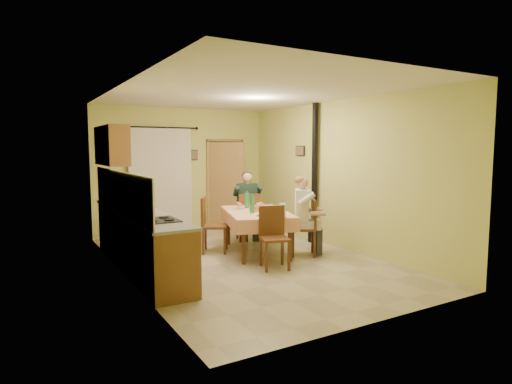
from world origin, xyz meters
TOP-DOWN VIEW (x-y plane):
  - floor at (0.00, 0.00)m, footprint 4.00×6.00m
  - room_shell at (0.00, 0.00)m, footprint 4.04×6.04m
  - kitchen_run at (-1.71, 0.40)m, footprint 0.64×3.64m
  - upper_cabinets at (-1.82, 1.70)m, footprint 0.35×1.40m
  - curtain at (-0.55, 2.90)m, footprint 1.70×0.07m
  - doorway at (1.00, 2.85)m, footprint 0.96×0.57m
  - dining_table at (0.44, 0.41)m, footprint 1.53×2.01m
  - tableware at (0.43, 0.31)m, footprint 0.67×1.66m
  - chair_far at (0.79, 1.39)m, footprint 0.53×0.53m
  - chair_near at (0.16, -0.64)m, footprint 0.53×0.53m
  - chair_right at (1.07, -0.19)m, footprint 0.59×0.59m
  - chair_left at (-0.23, 0.82)m, footprint 0.62×0.62m
  - man_far at (0.80, 1.40)m, footprint 0.64×0.57m
  - man_right at (1.06, -0.18)m, footprint 0.63×0.65m
  - stove_flue at (1.90, 0.60)m, footprint 0.24×0.24m
  - picture_back at (0.25, 2.97)m, footprint 0.19×0.03m
  - picture_right at (1.97, 1.20)m, footprint 0.03×0.31m

SIDE VIEW (x-z plane):
  - floor at x=0.00m, z-range -0.01..0.01m
  - chair_near at x=0.16m, z-range -0.20..0.78m
  - chair_far at x=0.79m, z-range -0.20..0.79m
  - chair_right at x=1.07m, z-range -0.21..0.79m
  - chair_left at x=-0.23m, z-range -0.22..0.80m
  - dining_table at x=0.44m, z-range 0.00..0.76m
  - kitchen_run at x=-1.71m, z-range -0.30..1.26m
  - tableware at x=0.43m, z-range 0.66..0.99m
  - man_far at x=0.80m, z-range 0.18..1.57m
  - man_right at x=1.06m, z-range 0.18..1.57m
  - stove_flue at x=1.90m, z-range -0.38..2.42m
  - doorway at x=1.00m, z-range -0.02..2.13m
  - curtain at x=-0.55m, z-range 0.15..2.37m
  - picture_back at x=0.25m, z-range 1.64..1.86m
  - room_shell at x=0.00m, z-range 0.41..3.23m
  - picture_right at x=1.97m, z-range 1.75..1.96m
  - upper_cabinets at x=-1.82m, z-range 1.60..2.30m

